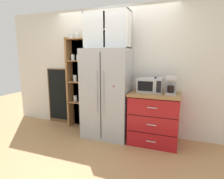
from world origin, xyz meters
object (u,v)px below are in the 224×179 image
object	(u,v)px
mug_cream	(156,90)
chalkboard_menu	(59,96)
refrigerator	(107,93)
microwave	(150,85)
coffee_maker	(171,85)
mug_navy	(155,91)
bottle_amber	(156,85)
bottle_cobalt	(155,86)

from	to	relation	value
mug_cream	chalkboard_menu	world-z (taller)	chalkboard_menu
refrigerator	microwave	distance (m)	0.84
coffee_maker	mug_navy	world-z (taller)	coffee_maker
refrigerator	microwave	xyz separation A→B (m)	(0.81, 0.06, 0.20)
chalkboard_menu	mug_cream	bearing A→B (deg)	-5.38
chalkboard_menu	bottle_amber	bearing A→B (deg)	-5.07
bottle_cobalt	chalkboard_menu	bearing A→B (deg)	171.54
mug_navy	bottle_cobalt	bearing A→B (deg)	-131.72
microwave	mug_navy	bearing A→B (deg)	-43.14
refrigerator	bottle_amber	world-z (taller)	refrigerator
refrigerator	bottle_cobalt	distance (m)	0.93
refrigerator	chalkboard_menu	world-z (taller)	refrigerator
microwave	coffee_maker	world-z (taller)	coffee_maker
refrigerator	bottle_amber	xyz separation A→B (m)	(0.91, 0.10, 0.19)
mug_cream	chalkboard_menu	bearing A→B (deg)	174.62
bottle_amber	refrigerator	bearing A→B (deg)	-173.91
microwave	mug_cream	xyz separation A→B (m)	(0.10, 0.02, -0.09)
refrigerator	chalkboard_menu	xyz separation A→B (m)	(-1.35, 0.30, -0.21)
chalkboard_menu	mug_navy	bearing A→B (deg)	-8.39
chalkboard_menu	bottle_cobalt	bearing A→B (deg)	-8.46
microwave	chalkboard_menu	world-z (taller)	chalkboard_menu
mug_navy	bottle_amber	distance (m)	0.16
refrigerator	microwave	size ratio (longest dim) A/B	3.89
refrigerator	mug_cream	bearing A→B (deg)	5.30
microwave	mug_cream	size ratio (longest dim) A/B	3.70
coffee_maker	microwave	bearing A→B (deg)	173.39
bottle_amber	bottle_cobalt	bearing A→B (deg)	-90.00
mug_navy	bottle_cobalt	size ratio (longest dim) A/B	0.40
coffee_maker	chalkboard_menu	distance (m)	2.57
mug_navy	mug_cream	bearing A→B (deg)	90.04
refrigerator	bottle_cobalt	xyz separation A→B (m)	(0.91, -0.04, 0.20)
bottle_cobalt	bottle_amber	bearing A→B (deg)	90.00
coffee_maker	bottle_amber	size ratio (longest dim) A/B	1.12
microwave	bottle_cobalt	size ratio (longest dim) A/B	1.52
mug_cream	bottle_cobalt	bearing A→B (deg)	-90.88
mug_navy	chalkboard_menu	xyz separation A→B (m)	(-2.26, 0.33, -0.32)
coffee_maker	mug_navy	xyz separation A→B (m)	(-0.26, -0.05, -0.11)
microwave	bottle_cobalt	xyz separation A→B (m)	(0.10, -0.10, -0.00)
mug_navy	mug_cream	xyz separation A→B (m)	(-0.00, 0.12, -0.00)
microwave	mug_navy	world-z (taller)	microwave
refrigerator	mug_cream	world-z (taller)	refrigerator
mug_navy	bottle_amber	bearing A→B (deg)	90.85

